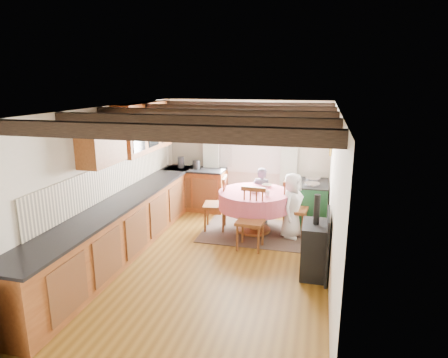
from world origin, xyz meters
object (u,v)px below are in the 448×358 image
(chair_left, at_px, (215,203))
(child_right, at_px, (292,206))
(aga_range, at_px, (311,203))
(child_far, at_px, (261,195))
(dining_table, at_px, (254,212))
(chair_right, at_px, (295,208))
(cast_iron_stove, at_px, (315,235))
(cup, at_px, (267,194))
(chair_near, at_px, (250,219))

(chair_left, height_order, child_right, child_right)
(chair_left, xyz_separation_m, aga_range, (1.78, 0.75, -0.09))
(child_far, bearing_deg, aga_range, -162.55)
(chair_left, bearing_deg, dining_table, 83.48)
(aga_range, distance_m, child_right, 0.87)
(dining_table, height_order, chair_right, chair_right)
(chair_left, bearing_deg, aga_range, 104.98)
(dining_table, xyz_separation_m, cast_iron_stove, (1.14, -1.42, 0.22))
(dining_table, bearing_deg, cup, -42.25)
(chair_right, height_order, child_far, child_far)
(chair_left, relative_size, child_right, 0.87)
(chair_right, bearing_deg, chair_near, 145.76)
(aga_range, relative_size, cast_iron_stove, 0.76)
(cast_iron_stove, bearing_deg, chair_left, 143.37)
(dining_table, xyz_separation_m, aga_range, (1.03, 0.73, 0.03))
(dining_table, xyz_separation_m, child_far, (0.04, 0.59, 0.17))
(chair_near, bearing_deg, child_right, 50.54)
(child_far, relative_size, child_right, 0.94)
(chair_left, height_order, cup, chair_left)
(chair_right, bearing_deg, child_right, 164.80)
(dining_table, relative_size, chair_left, 1.26)
(cast_iron_stove, bearing_deg, dining_table, 128.59)
(chair_left, relative_size, cup, 10.17)
(dining_table, relative_size, child_right, 1.10)
(dining_table, bearing_deg, child_far, 85.73)
(chair_right, height_order, aga_range, chair_right)
(child_far, bearing_deg, cast_iron_stove, 127.68)
(dining_table, height_order, cast_iron_stove, cast_iron_stove)
(chair_left, bearing_deg, child_far, 119.55)
(cast_iron_stove, xyz_separation_m, cup, (-0.87, 1.18, 0.23))
(chair_right, relative_size, aga_range, 1.11)
(chair_right, xyz_separation_m, child_right, (-0.05, -0.14, 0.08))
(cup, bearing_deg, cast_iron_stove, -53.62)
(aga_range, xyz_separation_m, cast_iron_stove, (0.11, -2.16, 0.18))
(chair_near, height_order, child_far, child_far)
(dining_table, distance_m, chair_right, 0.77)
(chair_near, relative_size, child_right, 0.87)
(child_far, relative_size, cup, 10.95)
(cast_iron_stove, bearing_deg, aga_range, 92.92)
(cast_iron_stove, height_order, child_far, cast_iron_stove)
(child_right, bearing_deg, cast_iron_stove, -145.35)
(chair_near, distance_m, child_right, 0.94)
(chair_near, xyz_separation_m, cast_iron_stove, (1.07, -0.68, 0.09))
(chair_left, height_order, aga_range, chair_left)
(chair_near, distance_m, cup, 0.63)
(chair_right, height_order, child_right, child_right)
(aga_range, xyz_separation_m, cup, (-0.76, -0.97, 0.42))
(aga_range, height_order, cast_iron_stove, cast_iron_stove)
(dining_table, height_order, chair_left, chair_left)
(chair_right, bearing_deg, child_far, 59.96)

